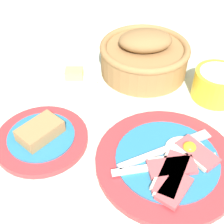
{
  "coord_description": "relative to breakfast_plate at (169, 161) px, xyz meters",
  "views": [
    {
      "loc": [
        0.03,
        -0.38,
        0.44
      ],
      "look_at": [
        -0.06,
        0.07,
        0.02
      ],
      "focal_mm": 50.0,
      "sensor_mm": 36.0,
      "label": 1
    }
  ],
  "objects": [
    {
      "name": "ground_plane",
      "position": [
        -0.06,
        0.03,
        -0.01
      ],
      "size": [
        3.0,
        3.0,
        0.0
      ],
      "primitive_type": "plane",
      "color": "#B7CCB7"
    },
    {
      "name": "breakfast_plate",
      "position": [
        0.0,
        0.0,
        0.0
      ],
      "size": [
        0.25,
        0.25,
        0.03
      ],
      "color": "red",
      "rests_on": "ground_plane"
    },
    {
      "name": "bread_plate",
      "position": [
        -0.24,
        0.01,
        0.0
      ],
      "size": [
        0.17,
        0.17,
        0.04
      ],
      "color": "red",
      "rests_on": "ground_plane"
    },
    {
      "name": "sugar_cup",
      "position": [
        0.08,
        0.21,
        0.02
      ],
      "size": [
        0.1,
        0.1,
        0.06
      ],
      "color": "yellow",
      "rests_on": "ground_plane"
    },
    {
      "name": "bread_basket",
      "position": [
        -0.08,
        0.27,
        0.04
      ],
      "size": [
        0.21,
        0.21,
        0.11
      ],
      "color": "olive",
      "rests_on": "ground_plane"
    },
    {
      "name": "butter_dish",
      "position": [
        -0.23,
        0.2,
        -0.0
      ],
      "size": [
        0.11,
        0.11,
        0.03
      ],
      "color": "silver",
      "rests_on": "ground_plane"
    },
    {
      "name": "teaspoon_near_cup",
      "position": [
        -0.12,
        0.09,
        -0.0
      ],
      "size": [
        0.09,
        0.18,
        0.01
      ],
      "rotation": [
        0.0,
        0.0,
        5.12
      ],
      "color": "silver",
      "rests_on": "ground_plane"
    }
  ]
}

